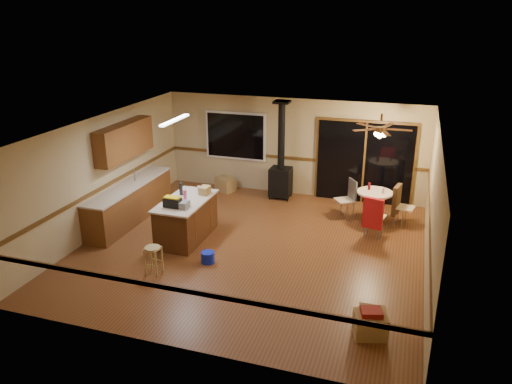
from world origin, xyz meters
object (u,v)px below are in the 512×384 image
at_px(kitchen_island, 186,219).
at_px(bar_stool, 153,260).
at_px(blue_bucket, 208,257).
at_px(chair_left, 349,194).
at_px(wood_stove, 281,172).
at_px(box_corner_b, 371,319).
at_px(toolbox_black, 173,202).
at_px(box_under_window, 226,184).
at_px(chair_right, 398,200).
at_px(box_corner_a, 370,325).
at_px(chair_near, 373,213).
at_px(dining_table, 374,202).
at_px(toolbox_grey, 178,204).

distance_m(kitchen_island, bar_stool, 1.62).
bearing_deg(blue_bucket, chair_left, 53.75).
distance_m(wood_stove, box_corner_b, 5.97).
bearing_deg(toolbox_black, box_under_window, 93.39).
distance_m(toolbox_black, chair_right, 5.16).
xyz_separation_m(toolbox_black, chair_right, (4.41, 2.65, -0.40)).
bearing_deg(chair_right, box_corner_a, -91.80).
distance_m(blue_bucket, chair_near, 3.71).
relative_size(dining_table, box_corner_b, 1.96).
relative_size(blue_bucket, chair_near, 0.38).
height_order(blue_bucket, box_corner_a, box_corner_a).
relative_size(toolbox_grey, chair_near, 0.64).
xyz_separation_m(kitchen_island, chair_left, (3.20, 2.28, 0.14)).
bearing_deg(blue_bucket, box_corner_a, -23.11).
distance_m(kitchen_island, toolbox_grey, 0.66).
distance_m(chair_left, box_under_window, 3.61).
xyz_separation_m(kitchen_island, dining_table, (3.82, 2.12, 0.08)).
bearing_deg(toolbox_grey, chair_left, 40.23).
xyz_separation_m(box_corner_a, box_corner_b, (-0.00, 0.17, -0.01)).
distance_m(bar_stool, box_under_window, 4.72).
height_order(dining_table, box_corner_b, dining_table).
relative_size(toolbox_grey, chair_right, 0.64).
relative_size(dining_table, box_under_window, 1.72).
relative_size(chair_near, box_under_window, 1.45).
bearing_deg(chair_left, box_under_window, 166.79).
bearing_deg(toolbox_black, chair_right, 30.95).
bearing_deg(chair_left, bar_stool, -128.95).
xyz_separation_m(chair_left, chair_near, (0.67, -1.04, 0.01)).
relative_size(chair_near, box_corner_b, 1.65).
bearing_deg(toolbox_grey, chair_near, 23.21).
height_order(kitchen_island, box_corner_a, kitchen_island).
bearing_deg(kitchen_island, chair_right, 26.99).
distance_m(blue_bucket, box_corner_a, 3.61).
bearing_deg(toolbox_grey, box_under_window, 95.20).
bearing_deg(kitchen_island, chair_near, 17.81).
relative_size(chair_right, box_corner_a, 1.43).
bearing_deg(dining_table, chair_left, 165.45).
distance_m(kitchen_island, wood_stove, 3.33).
xyz_separation_m(wood_stove, dining_table, (2.52, -0.93, -0.20)).
bearing_deg(chair_right, kitchen_island, -153.01).
xyz_separation_m(toolbox_grey, chair_near, (3.84, 1.65, -0.37)).
relative_size(toolbox_black, box_under_window, 0.75).
height_order(blue_bucket, box_corner_b, box_corner_b).
xyz_separation_m(chair_near, box_under_window, (-4.16, 1.86, -0.40)).
bearing_deg(bar_stool, box_under_window, 94.26).
distance_m(bar_stool, dining_table, 5.29).
relative_size(toolbox_black, blue_bucket, 1.34).
relative_size(kitchen_island, box_under_window, 3.47).
bearing_deg(toolbox_black, dining_table, 33.33).
xyz_separation_m(bar_stool, blue_bucket, (0.81, 0.71, -0.16)).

